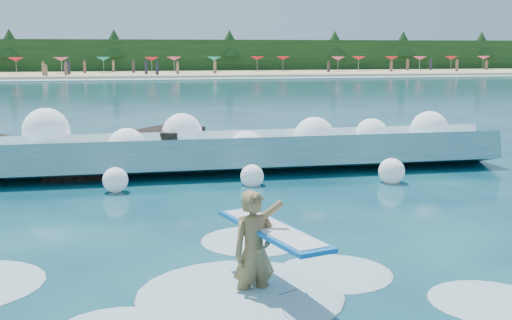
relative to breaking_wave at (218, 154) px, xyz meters
name	(u,v)px	position (x,y,z in m)	size (l,w,h in m)	color
ground	(199,245)	(-1.46, -7.24, -0.51)	(200.00, 200.00, 0.00)	#07273E
beach	(128,74)	(-1.46, 70.76, -0.31)	(140.00, 20.00, 0.40)	tan
wet_band	(130,79)	(-1.46, 59.76, -0.47)	(140.00, 5.00, 0.08)	silver
treeline	(126,56)	(-1.46, 80.76, 1.99)	(140.00, 4.00, 5.00)	black
breaking_wave	(218,154)	(0.00, 0.00, 0.00)	(16.95, 2.69, 1.46)	teal
rock_cluster	(64,158)	(-4.44, 0.66, -0.08)	(8.35, 3.13, 1.36)	black
surfer_with_board	(259,248)	(-0.88, -9.73, 0.18)	(1.28, 3.01, 1.86)	olive
wave_spray	(209,140)	(-0.28, -0.12, 0.42)	(15.09, 4.25, 1.99)	white
surf_foam	(208,286)	(-1.58, -9.33, -0.51)	(9.50, 5.50, 0.16)	silver
beach_umbrellas	(125,59)	(-1.78, 72.78, 1.74)	(111.45, 6.78, 0.50)	#EB4574
beachgoers	(112,68)	(-3.53, 67.84, 0.61)	(105.01, 12.84, 1.94)	#3F332D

